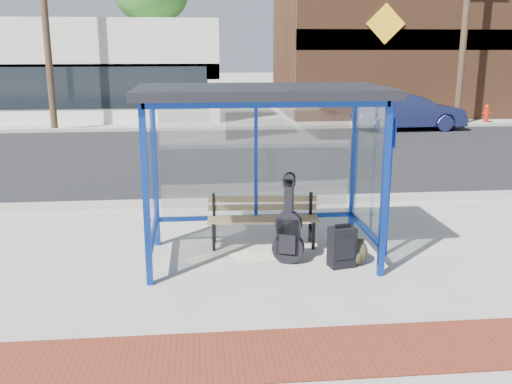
{
  "coord_description": "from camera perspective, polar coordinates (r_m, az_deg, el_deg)",
  "views": [
    {
      "loc": [
        -0.83,
        -7.57,
        2.93
      ],
      "look_at": [
        -0.05,
        0.2,
        0.93
      ],
      "focal_mm": 40.0,
      "sensor_mm": 36.0,
      "label": 1
    }
  ],
  "objects": [
    {
      "name": "suitcase",
      "position": [
        7.87,
        8.59,
        -5.48
      ],
      "size": [
        0.39,
        0.29,
        0.61
      ],
      "rotation": [
        0.0,
        0.0,
        0.21
      ],
      "color": "black",
      "rests_on": "ground"
    },
    {
      "name": "storefront_white",
      "position": [
        26.85,
        -23.88,
        11.14
      ],
      "size": [
        18.0,
        6.04,
        4.0
      ],
      "color": "silver",
      "rests_on": "ground"
    },
    {
      "name": "sign_post",
      "position": [
        8.19,
        13.21,
        1.8
      ],
      "size": [
        0.11,
        0.27,
        2.15
      ],
      "rotation": [
        0.0,
        0.0,
        -0.21
      ],
      "color": "navy",
      "rests_on": "ground"
    },
    {
      "name": "street_asphalt",
      "position": [
        15.87,
        -2.61,
        3.68
      ],
      "size": [
        60.0,
        10.0,
        0.0
      ],
      "primitive_type": "cube",
      "color": "black",
      "rests_on": "ground"
    },
    {
      "name": "parked_car",
      "position": [
        21.45,
        14.99,
        7.75
      ],
      "size": [
        4.02,
        1.53,
        1.31
      ],
      "primitive_type": "imported",
      "rotation": [
        0.0,
        0.0,
        1.61
      ],
      "color": "#181E43",
      "rests_on": "ground"
    },
    {
      "name": "newspaper_c",
      "position": [
        8.21,
        0.42,
        -6.57
      ],
      "size": [
        0.41,
        0.35,
        0.01
      ],
      "primitive_type": "cube",
      "rotation": [
        0.0,
        0.0,
        0.17
      ],
      "color": "white",
      "rests_on": "ground"
    },
    {
      "name": "bench",
      "position": [
        8.6,
        0.69,
        -2.47
      ],
      "size": [
        1.68,
        0.49,
        0.78
      ],
      "rotation": [
        0.0,
        0.0,
        -0.05
      ],
      "color": "black",
      "rests_on": "ground"
    },
    {
      "name": "guitar_bag",
      "position": [
        7.89,
        3.25,
        -4.08
      ],
      "size": [
        0.46,
        0.27,
        1.21
      ],
      "rotation": [
        0.0,
        0.0,
        -0.35
      ],
      "color": "black",
      "rests_on": "ground"
    },
    {
      "name": "bus_shelter",
      "position": [
        7.74,
        0.49,
        7.95
      ],
      "size": [
        3.3,
        1.8,
        2.42
      ],
      "color": "navy",
      "rests_on": "ground"
    },
    {
      "name": "ground",
      "position": [
        8.16,
        0.51,
        -6.7
      ],
      "size": [
        120.0,
        120.0,
        0.0
      ],
      "primitive_type": "plane",
      "color": "#B2ADA0",
      "rests_on": "ground"
    },
    {
      "name": "brick_paver_strip",
      "position": [
        5.83,
        3.37,
        -15.81
      ],
      "size": [
        60.0,
        1.0,
        0.01
      ],
      "primitive_type": "cube",
      "color": "maroon",
      "rests_on": "ground"
    },
    {
      "name": "backpack",
      "position": [
        8.04,
        10.03,
        -5.98
      ],
      "size": [
        0.36,
        0.35,
        0.36
      ],
      "rotation": [
        0.0,
        0.0,
        -0.44
      ],
      "color": "#2A2817",
      "rests_on": "ground"
    },
    {
      "name": "newspaper_a",
      "position": [
        8.19,
        -5.53,
        -6.69
      ],
      "size": [
        0.44,
        0.44,
        0.01
      ],
      "primitive_type": "cube",
      "rotation": [
        0.0,
        0.0,
        0.77
      ],
      "color": "white",
      "rests_on": "ground"
    },
    {
      "name": "utility_pole_west",
      "position": [
        21.64,
        -20.4,
        16.59
      ],
      "size": [
        1.6,
        0.24,
        8.0
      ],
      "color": "#4C3826",
      "rests_on": "ground"
    },
    {
      "name": "newspaper_b",
      "position": [
        8.24,
        -1.1,
        -6.47
      ],
      "size": [
        0.46,
        0.5,
        0.01
      ],
      "primitive_type": "cube",
      "rotation": [
        0.0,
        0.0,
        -1.12
      ],
      "color": "white",
      "rests_on": "ground"
    },
    {
      "name": "curb_far",
      "position": [
        20.89,
        -3.39,
        6.4
      ],
      "size": [
        60.0,
        0.25,
        0.12
      ],
      "primitive_type": "cube",
      "color": "gray",
      "rests_on": "ground"
    },
    {
      "name": "storefront_brown",
      "position": [
        27.52,
        13.45,
        14.51
      ],
      "size": [
        10.0,
        7.08,
        6.4
      ],
      "color": "#59331E",
      "rests_on": "ground"
    },
    {
      "name": "utility_pole_east",
      "position": [
        23.19,
        20.25,
        16.39
      ],
      "size": [
        1.6,
        0.24,
        8.0
      ],
      "color": "#4C3826",
      "rests_on": "ground"
    },
    {
      "name": "far_sidewalk",
      "position": [
        22.78,
        -3.59,
        6.92
      ],
      "size": [
        60.0,
        4.0,
        0.01
      ],
      "primitive_type": "cube",
      "color": "#B2ADA0",
      "rests_on": "ground"
    },
    {
      "name": "curb_near",
      "position": [
        10.89,
        -1.13,
        -0.95
      ],
      "size": [
        60.0,
        0.25,
        0.12
      ],
      "primitive_type": "cube",
      "color": "gray",
      "rests_on": "ground"
    },
    {
      "name": "fire_hydrant",
      "position": [
        24.51,
        22.06,
        7.35
      ],
      "size": [
        0.32,
        0.22,
        0.73
      ],
      "rotation": [
        0.0,
        0.0,
        -0.08
      ],
      "color": "#A7200B",
      "rests_on": "ground"
    }
  ]
}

